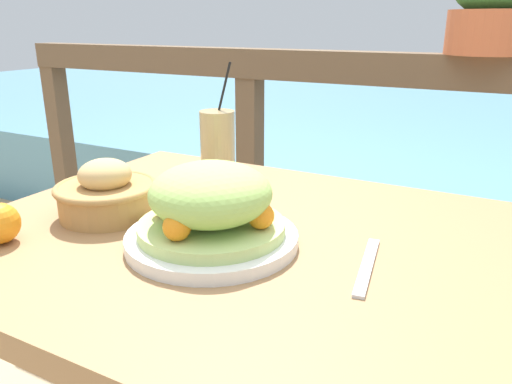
{
  "coord_description": "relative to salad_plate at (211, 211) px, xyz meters",
  "views": [
    {
      "loc": [
        0.33,
        -0.65,
        1.1
      ],
      "look_at": [
        -0.04,
        0.04,
        0.83
      ],
      "focal_mm": 35.0,
      "sensor_mm": 36.0,
      "label": 1
    }
  ],
  "objects": [
    {
      "name": "bread_basket",
      "position": [
        -0.23,
        0.02,
        -0.01
      ],
      "size": [
        0.18,
        0.18,
        0.1
      ],
      "color": "#AD7F47",
      "rests_on": "patio_table"
    },
    {
      "name": "drink_glass",
      "position": [
        -0.16,
        0.27,
        0.02
      ],
      "size": [
        0.07,
        0.07,
        0.25
      ],
      "color": "tan",
      "rests_on": "patio_table"
    },
    {
      "name": "salad_plate",
      "position": [
        0.0,
        0.0,
        0.0
      ],
      "size": [
        0.27,
        0.27,
        0.13
      ],
      "color": "silver",
      "rests_on": "patio_table"
    },
    {
      "name": "patio_table",
      "position": [
        0.06,
        0.06,
        -0.18
      ],
      "size": [
        1.01,
        0.74,
        0.77
      ],
      "color": "#997047",
      "rests_on": "ground_plane"
    },
    {
      "name": "knife",
      "position": [
        0.23,
        0.04,
        -0.05
      ],
      "size": [
        0.04,
        0.18,
        0.0
      ],
      "color": "silver",
      "rests_on": "patio_table"
    },
    {
      "name": "sea_backdrop",
      "position": [
        0.06,
        3.34,
        -0.6
      ],
      "size": [
        12.0,
        4.0,
        0.46
      ],
      "color": "#568EA8",
      "rests_on": "ground_plane"
    },
    {
      "name": "railing_fence",
      "position": [
        0.06,
        0.84,
        -0.1
      ],
      "size": [
        2.8,
        0.08,
        1.02
      ],
      "color": "brown",
      "rests_on": "ground_plane"
    }
  ]
}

